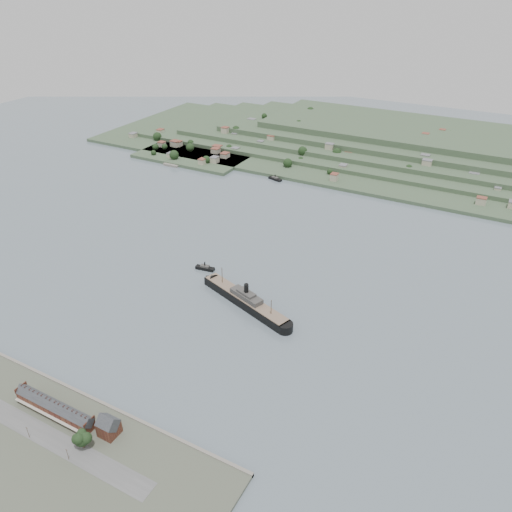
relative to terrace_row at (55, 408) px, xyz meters
The scene contains 9 objects.
ground 168.46m from the terrace_row, 86.59° to the left, with size 1400.00×1400.00×0.00m, color slate.
near_shore 22.02m from the terrace_row, 61.90° to the right, with size 220.00×80.00×2.60m.
terrace_row is the anchor object (origin of this frame).
gabled_building 37.74m from the terrace_row, ahead, with size 10.40×10.18×14.09m.
far_peninsula 562.42m from the terrace_row, 86.14° to the left, with size 760.00×309.00×30.00m.
steamship 154.65m from the terrace_row, 75.06° to the left, with size 95.78×42.01×23.79m.
tugboat 177.77m from the terrace_row, 94.37° to the left, with size 17.45×7.06×7.63m.
ferry_west 396.64m from the terrace_row, 97.71° to the left, with size 19.07×9.93×6.89m.
fig_tree 32.97m from the terrace_row, 17.29° to the right, with size 10.42×9.02×11.63m.
Camera 1 is at (189.07, -292.43, 227.43)m, focal length 35.00 mm.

